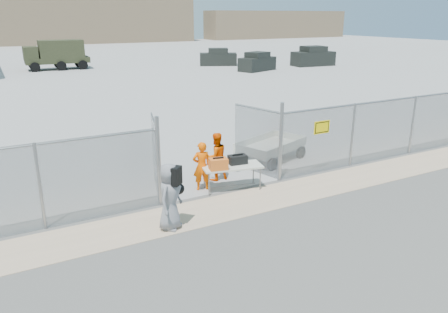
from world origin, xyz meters
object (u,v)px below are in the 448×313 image
folding_table (232,178)px  security_worker_left (202,166)px  visitor (170,197)px  utility_trailer (270,149)px  security_worker_right (216,157)px

folding_table → security_worker_left: security_worker_left is taller
visitor → utility_trailer: 6.15m
security_worker_right → folding_table: bearing=92.5°
visitor → security_worker_right: bearing=2.3°
security_worker_left → security_worker_right: 0.94m
security_worker_left → folding_table: bearing=166.7°
visitor → utility_trailer: (5.18, 3.30, -0.44)m
visitor → folding_table: bearing=-11.7°
folding_table → utility_trailer: utility_trailer is taller
utility_trailer → visitor: bearing=-167.9°
folding_table → security_worker_right: size_ratio=1.15×
security_worker_right → security_worker_left: bearing=35.3°
security_worker_right → utility_trailer: (2.66, 0.86, -0.37)m
folding_table → visitor: bearing=-137.9°
security_worker_right → visitor: 3.50m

